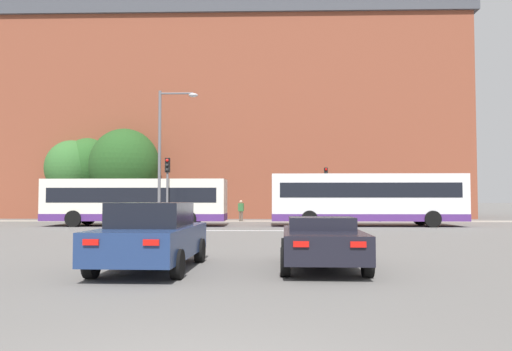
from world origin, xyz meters
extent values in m
cube|color=silver|center=(0.00, 22.46, 0.00)|extent=(7.48, 0.30, 0.01)
cube|color=gray|center=(0.00, 33.83, 0.01)|extent=(68.31, 2.50, 0.01)
cube|color=brown|center=(-3.43, 45.08, 8.89)|extent=(43.17, 14.40, 17.78)
cube|color=#42444C|center=(-3.43, 45.08, 18.79)|extent=(44.04, 14.98, 2.01)
cube|color=brown|center=(-21.60, 43.17, 20.66)|extent=(0.90, 0.90, 1.73)
cube|color=brown|center=(-13.82, 44.43, 20.66)|extent=(0.90, 0.90, 1.73)
cube|color=brown|center=(-7.16, 44.54, 20.66)|extent=(0.90, 0.90, 1.73)
cube|color=brown|center=(-0.04, 44.50, 20.66)|extent=(0.90, 0.90, 1.73)
cube|color=brown|center=(7.02, 43.76, 20.66)|extent=(0.90, 0.90, 1.73)
cube|color=brown|center=(14.75, 44.20, 20.66)|extent=(0.90, 0.90, 1.73)
cylinder|color=brown|center=(10.19, 45.08, 21.62)|extent=(2.96, 2.96, 3.64)
cube|color=navy|center=(-2.12, 7.72, 0.68)|extent=(2.07, 4.61, 0.71)
cube|color=black|center=(-2.12, 7.67, 1.33)|extent=(1.73, 2.10, 0.58)
cylinder|color=black|center=(-3.01, 9.16, 0.32)|extent=(0.24, 0.65, 0.64)
cylinder|color=black|center=(-1.14, 9.11, 0.32)|extent=(0.24, 0.65, 0.64)
cylinder|color=black|center=(-3.09, 6.33, 0.32)|extent=(0.24, 0.65, 0.64)
cylinder|color=black|center=(-1.22, 6.28, 0.32)|extent=(0.24, 0.65, 0.64)
cube|color=red|center=(-2.78, 5.44, 0.86)|extent=(0.32, 0.06, 0.12)
cube|color=red|center=(-1.58, 5.40, 0.86)|extent=(0.32, 0.06, 0.12)
cube|color=black|center=(2.01, 8.01, 0.63)|extent=(1.98, 4.33, 0.62)
cube|color=black|center=(2.02, 8.12, 1.10)|extent=(1.64, 1.33, 0.31)
cylinder|color=black|center=(1.16, 9.36, 0.32)|extent=(0.24, 0.65, 0.64)
cylinder|color=black|center=(2.95, 9.31, 0.32)|extent=(0.24, 0.65, 0.64)
cylinder|color=black|center=(1.08, 6.71, 0.32)|extent=(0.24, 0.65, 0.64)
cylinder|color=black|center=(2.87, 6.66, 0.32)|extent=(0.24, 0.65, 0.64)
cube|color=red|center=(1.37, 5.87, 0.79)|extent=(0.32, 0.06, 0.12)
cube|color=red|center=(2.53, 5.84, 0.79)|extent=(0.32, 0.06, 0.12)
cube|color=silver|center=(6.81, 27.01, 1.79)|extent=(11.86, 2.48, 2.88)
cube|color=#4C2870|center=(6.81, 27.01, 0.57)|extent=(11.88, 2.50, 0.44)
cube|color=black|center=(6.81, 27.01, 2.23)|extent=(10.91, 2.51, 0.90)
cylinder|color=black|center=(3.13, 25.82, 0.50)|extent=(1.00, 0.28, 1.00)
cylinder|color=black|center=(3.13, 28.20, 0.50)|extent=(1.00, 0.28, 1.00)
cylinder|color=black|center=(10.49, 25.82, 0.50)|extent=(1.00, 0.28, 1.00)
cylinder|color=black|center=(10.49, 28.20, 0.50)|extent=(1.00, 0.28, 1.00)
cube|color=silver|center=(-7.67, 26.88, 1.64)|extent=(11.30, 2.52, 2.58)
cube|color=#4C2870|center=(-7.67, 26.88, 0.57)|extent=(11.32, 2.54, 0.44)
cube|color=black|center=(-7.67, 26.88, 1.93)|extent=(10.39, 2.55, 0.90)
cylinder|color=black|center=(-11.17, 25.67, 0.50)|extent=(1.00, 0.28, 1.00)
cylinder|color=black|center=(-11.17, 28.09, 0.50)|extent=(1.00, 0.28, 1.00)
cylinder|color=black|center=(-4.17, 25.67, 0.50)|extent=(1.00, 0.28, 1.00)
cylinder|color=black|center=(-4.17, 28.09, 0.50)|extent=(1.00, 0.28, 1.00)
cylinder|color=slate|center=(-4.86, 22.78, 1.57)|extent=(0.12, 0.12, 3.15)
cube|color=black|center=(-4.86, 22.78, 3.55)|extent=(0.26, 0.20, 0.80)
sphere|color=red|center=(-4.86, 22.65, 3.80)|extent=(0.17, 0.17, 0.17)
sphere|color=black|center=(-4.86, 22.65, 3.55)|extent=(0.17, 0.17, 0.17)
sphere|color=black|center=(-4.86, 22.65, 3.29)|extent=(0.17, 0.17, 0.17)
cylinder|color=slate|center=(4.99, 33.35, 1.63)|extent=(0.12, 0.12, 3.26)
cube|color=black|center=(4.99, 33.35, 3.66)|extent=(0.26, 0.20, 0.80)
sphere|color=red|center=(4.99, 33.22, 3.91)|extent=(0.17, 0.17, 0.17)
sphere|color=black|center=(4.99, 33.22, 3.66)|extent=(0.17, 0.17, 0.17)
sphere|color=black|center=(4.99, 33.22, 3.40)|extent=(0.17, 0.17, 0.17)
cylinder|color=slate|center=(-5.31, 22.81, 3.84)|extent=(0.16, 0.16, 7.67)
cylinder|color=slate|center=(-4.39, 22.81, 7.52)|extent=(1.84, 0.10, 0.10)
ellipsoid|color=#B2B2B7|center=(-3.47, 22.81, 7.42)|extent=(0.50, 0.36, 0.22)
cylinder|color=#333851|center=(8.96, 33.01, 0.44)|extent=(0.13, 0.13, 0.88)
cylinder|color=#333851|center=(8.95, 33.17, 0.44)|extent=(0.13, 0.13, 0.88)
cube|color=#232328|center=(8.95, 33.09, 1.22)|extent=(0.26, 0.42, 0.69)
sphere|color=tan|center=(8.95, 33.09, 1.70)|extent=(0.26, 0.26, 0.26)
cylinder|color=brown|center=(-1.52, 33.45, 0.38)|extent=(0.13, 0.13, 0.76)
cylinder|color=brown|center=(-1.35, 33.40, 0.38)|extent=(0.13, 0.13, 0.76)
cube|color=#336B38|center=(-1.43, 33.43, 1.07)|extent=(0.45, 0.33, 0.60)
sphere|color=tan|center=(-1.43, 33.43, 1.48)|extent=(0.23, 0.23, 0.23)
cylinder|color=#4C3823|center=(-16.15, 37.71, 1.23)|extent=(0.36, 0.36, 2.45)
ellipsoid|color=#33662D|center=(-16.15, 37.71, 4.36)|extent=(4.48, 4.48, 4.70)
cylinder|color=#4C3823|center=(-14.93, 38.19, 1.37)|extent=(0.36, 0.36, 2.73)
ellipsoid|color=#285623|center=(-14.93, 38.19, 4.62)|extent=(4.44, 4.44, 4.66)
cylinder|color=#4C3823|center=(-11.17, 36.18, 1.03)|extent=(0.36, 0.36, 2.07)
ellipsoid|color=#234C1E|center=(-11.17, 36.18, 4.48)|extent=(5.68, 5.68, 5.96)
camera|label=1|loc=(0.74, -4.33, 1.71)|focal=35.00mm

